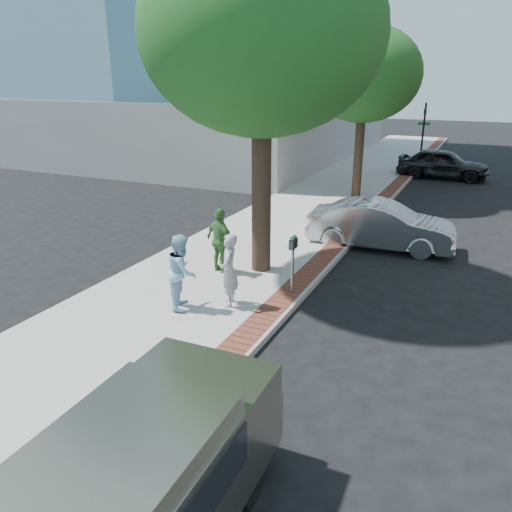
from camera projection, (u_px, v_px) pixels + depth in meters
The scene contains 15 objects.
ground at pixel (251, 304), 12.15m from camera, with size 120.00×120.00×0.00m, color black.
sidewalk at pixel (305, 216), 19.54m from camera, with size 5.00×60.00×0.15m, color #9E9991.
brick_strip at pixel (360, 220), 18.64m from camera, with size 0.60×60.00×0.01m, color brown.
curb at pixel (369, 224), 18.53m from camera, with size 0.10×60.00×0.15m, color gray.
office_base at pixel (220, 125), 35.41m from camera, with size 18.20×22.20×4.00m, color gray.
signal_near at pixel (423, 130), 29.79m from camera, with size 0.70×0.15×3.80m.
tree_near at pixel (262, 34), 11.92m from camera, with size 6.00×6.00×8.51m.
tree_far at pixel (364, 75), 20.79m from camera, with size 4.80×4.80×7.14m.
parking_meter at pixel (293, 252), 12.08m from camera, with size 0.12×0.32×1.47m.
person_gray at pixel (229, 270), 11.47m from camera, with size 0.63×0.41×1.73m, color #A09FA4.
person_officer at pixel (182, 271), 11.38m from camera, with size 0.85×0.66×1.75m, color #8FC3DD.
person_green at pixel (220, 241), 13.48m from camera, with size 1.04×0.43×1.78m, color #447E39.
sedan_silver at pixel (381, 225), 15.90m from camera, with size 1.60×4.58×1.51m, color #ABADB2.
bg_car at pixel (443, 164), 26.93m from camera, with size 1.89×4.71×1.60m, color black.
van at pixel (130, 497), 5.34m from camera, with size 1.94×4.83×1.76m.
Camera 1 is at (4.78, -9.95, 5.20)m, focal length 35.00 mm.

